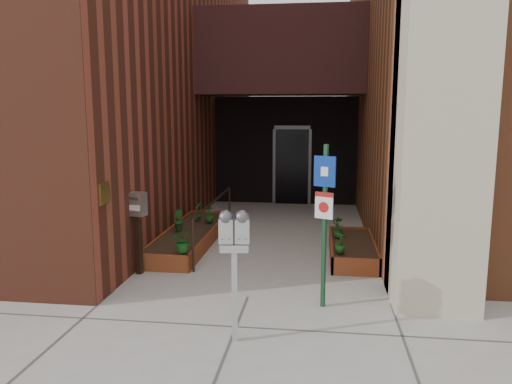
% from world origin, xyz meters
% --- Properties ---
extents(ground, '(80.00, 80.00, 0.00)m').
position_xyz_m(ground, '(0.00, 0.00, 0.00)').
color(ground, '#9E9991').
rests_on(ground, ground).
extents(architecture, '(20.00, 14.60, 10.00)m').
position_xyz_m(architecture, '(-0.18, 6.89, 4.98)').
color(architecture, brown).
rests_on(architecture, ground).
extents(planter_left, '(0.90, 3.60, 0.30)m').
position_xyz_m(planter_left, '(-1.55, 2.70, 0.13)').
color(planter_left, brown).
rests_on(planter_left, ground).
extents(planter_right, '(0.80, 2.20, 0.30)m').
position_xyz_m(planter_right, '(1.60, 2.20, 0.13)').
color(planter_right, brown).
rests_on(planter_right, ground).
extents(handrail, '(0.04, 3.34, 0.90)m').
position_xyz_m(handrail, '(-1.05, 2.65, 0.75)').
color(handrail, black).
rests_on(handrail, ground).
extents(parking_meter, '(0.35, 0.18, 1.55)m').
position_xyz_m(parking_meter, '(0.05, -1.36, 1.20)').
color(parking_meter, '#B3B3B6').
rests_on(parking_meter, ground).
extents(sign_post, '(0.28, 0.14, 2.21)m').
position_xyz_m(sign_post, '(1.06, -0.21, 1.36)').
color(sign_post, '#153A20').
rests_on(sign_post, ground).
extents(payment_dropbox, '(0.31, 0.26, 1.35)m').
position_xyz_m(payment_dropbox, '(-1.90, 0.79, 0.97)').
color(payment_dropbox, black).
rests_on(payment_dropbox, ground).
extents(shrub_left_a, '(0.52, 0.52, 0.41)m').
position_xyz_m(shrub_left_a, '(-1.25, 1.10, 0.51)').
color(shrub_left_a, '#18551A').
rests_on(shrub_left_a, planter_left).
extents(shrub_left_b, '(0.31, 0.31, 0.40)m').
position_xyz_m(shrub_left_b, '(-1.76, 2.58, 0.50)').
color(shrub_left_b, '#18571D').
rests_on(shrub_left_b, planter_left).
extents(shrub_left_c, '(0.26, 0.26, 0.34)m').
position_xyz_m(shrub_left_c, '(-1.31, 3.36, 0.47)').
color(shrub_left_c, '#175217').
rests_on(shrub_left_c, planter_left).
extents(shrub_left_d, '(0.26, 0.26, 0.38)m').
position_xyz_m(shrub_left_d, '(-1.60, 3.53, 0.49)').
color(shrub_left_d, '#1A5C1E').
rests_on(shrub_left_d, planter_left).
extents(shrub_right_a, '(0.23, 0.23, 0.33)m').
position_xyz_m(shrub_right_a, '(1.35, 1.42, 0.47)').
color(shrub_right_a, '#1D5418').
rests_on(shrub_right_a, planter_right).
extents(shrub_right_b, '(0.19, 0.19, 0.34)m').
position_xyz_m(shrub_right_b, '(1.35, 2.68, 0.47)').
color(shrub_right_b, '#18551A').
rests_on(shrub_right_b, planter_right).
extents(shrub_right_c, '(0.35, 0.35, 0.30)m').
position_xyz_m(shrub_right_c, '(1.35, 2.47, 0.45)').
color(shrub_right_c, '#1A5D1C').
rests_on(shrub_right_c, planter_right).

